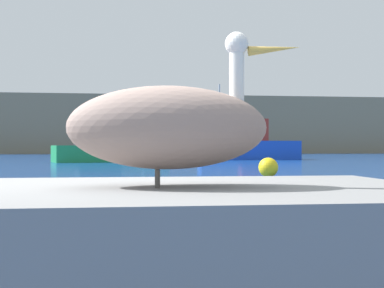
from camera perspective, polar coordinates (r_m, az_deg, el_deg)
name	(u,v)px	position (r m, az deg, el deg)	size (l,w,h in m)	color
hillside_backdrop	(122,125)	(76.50, -7.72, 2.04)	(140.00, 10.26, 8.20)	#7F755B
pier_dock	(167,250)	(3.17, -2.72, -11.58)	(3.26, 2.04, 0.76)	gray
pelican	(169,126)	(3.11, -2.56, 1.95)	(1.43, 0.68, 0.94)	gray
fishing_boat_blue	(250,146)	(39.92, 6.34, -0.27)	(7.73, 2.16, 5.74)	blue
fishing_boat_green	(108,149)	(34.59, -9.24, -0.59)	(7.77, 4.33, 4.46)	#1E8C4C
mooring_buoy	(268,167)	(17.10, 8.38, -2.56)	(0.65, 0.65, 0.65)	yellow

